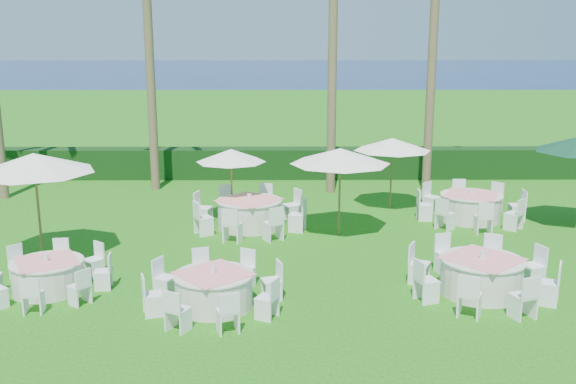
# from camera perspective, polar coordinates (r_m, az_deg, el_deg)

# --- Properties ---
(ground) EXTENTS (120.00, 120.00, 0.00)m
(ground) POSITION_cam_1_polar(r_m,az_deg,el_deg) (14.60, -0.66, -8.53)
(ground) COLOR #126010
(ground) RESTS_ON ground
(hedge) EXTENTS (34.00, 1.00, 1.20)m
(hedge) POSITION_cam_1_polar(r_m,az_deg,el_deg) (26.01, -0.56, 2.59)
(hedge) COLOR black
(hedge) RESTS_ON ground
(ocean) EXTENTS (260.00, 260.00, 0.00)m
(ocean) POSITION_cam_1_polar(r_m,az_deg,el_deg) (115.68, -0.46, 10.59)
(ocean) COLOR #081751
(ocean) RESTS_ON ground
(banquet_table_a) EXTENTS (2.78, 2.78, 0.85)m
(banquet_table_a) POSITION_cam_1_polar(r_m,az_deg,el_deg) (15.28, -20.57, -6.93)
(banquet_table_a) COLOR beige
(banquet_table_a) RESTS_ON ground
(banquet_table_b) EXTENTS (2.88, 2.88, 0.89)m
(banquet_table_b) POSITION_cam_1_polar(r_m,az_deg,el_deg) (13.59, -6.61, -8.58)
(banquet_table_b) COLOR beige
(banquet_table_b) RESTS_ON ground
(banquet_table_c) EXTENTS (3.15, 3.15, 0.97)m
(banquet_table_c) POSITION_cam_1_polar(r_m,az_deg,el_deg) (14.80, 16.81, -7.06)
(banquet_table_c) COLOR beige
(banquet_table_c) RESTS_ON ground
(banquet_table_e) EXTENTS (3.39, 3.39, 1.02)m
(banquet_table_e) POSITION_cam_1_polar(r_m,az_deg,el_deg) (19.09, -3.44, -1.85)
(banquet_table_e) COLOR beige
(banquet_table_e) RESTS_ON ground
(banquet_table_f) EXTENTS (3.30, 3.30, 0.99)m
(banquet_table_f) POSITION_cam_1_polar(r_m,az_deg,el_deg) (20.61, 15.93, -1.25)
(banquet_table_f) COLOR beige
(banquet_table_f) RESTS_ON ground
(umbrella_a) EXTENTS (2.94, 2.94, 2.76)m
(umbrella_a) POSITION_cam_1_polar(r_m,az_deg,el_deg) (16.89, -21.63, 2.42)
(umbrella_a) COLOR brown
(umbrella_a) RESTS_ON ground
(umbrella_b) EXTENTS (2.82, 2.82, 2.52)m
(umbrella_b) POSITION_cam_1_polar(r_m,az_deg,el_deg) (17.96, 4.67, 3.20)
(umbrella_b) COLOR brown
(umbrella_b) RESTS_ON ground
(umbrella_c) EXTENTS (2.13, 2.13, 2.24)m
(umbrella_c) POSITION_cam_1_polar(r_m,az_deg,el_deg) (19.49, -5.09, 3.25)
(umbrella_c) COLOR brown
(umbrella_c) RESTS_ON ground
(umbrella_d) EXTENTS (2.51, 2.51, 2.36)m
(umbrella_d) POSITION_cam_1_polar(r_m,az_deg,el_deg) (21.13, 9.26, 4.20)
(umbrella_d) COLOR brown
(umbrella_d) RESTS_ON ground
(palm_b) EXTENTS (4.41, 4.03, 8.25)m
(palm_b) POSITION_cam_1_polar(r_m,az_deg,el_deg) (23.99, -12.17, 10.96)
(palm_b) COLOR brown
(palm_b) RESTS_ON ground
(palm_c) EXTENTS (4.41, 4.06, 11.12)m
(palm_c) POSITION_cam_1_polar(r_m,az_deg,el_deg) (23.06, 4.03, 14.78)
(palm_c) COLOR brown
(palm_c) RESTS_ON ground
(palm_d) EXTENTS (4.39, 4.18, 9.29)m
(palm_d) POSITION_cam_1_polar(r_m,az_deg,el_deg) (24.00, 12.74, 12.20)
(palm_d) COLOR brown
(palm_d) RESTS_ON ground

